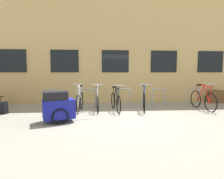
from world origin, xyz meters
TOP-DOWN VIEW (x-y plane):
  - ground_plane at (0.00, 0.00)m, footprint 42.00×42.00m
  - storefront_building at (-0.00, 6.08)m, footprint 28.00×5.80m
  - bike_rack at (0.25, 1.90)m, footprint 6.61×0.05m
  - bicycle_black at (-0.16, 1.32)m, footprint 0.44×1.64m
  - bicycle_silver at (-1.54, 1.34)m, footprint 0.44×1.66m
  - bicycle_white at (-0.87, 1.41)m, footprint 0.44×1.63m
  - bicycle_red at (3.35, 1.30)m, footprint 0.44×1.73m
  - bicycle_blue at (0.95, 1.32)m, footprint 0.54×1.73m
  - bike_trailer at (-2.04, -0.18)m, footprint 1.47×0.86m
  - backpack at (-4.24, 1.08)m, footprint 0.32×0.27m
  - planter_box at (4.97, 2.85)m, footprint 0.70×0.44m

SIDE VIEW (x-z plane):
  - ground_plane at x=0.00m, z-range 0.00..0.00m
  - backpack at x=-4.24m, z-range 0.00..0.44m
  - planter_box at x=4.97m, z-range 0.00..0.60m
  - bicycle_white at x=-0.87m, z-range -0.17..0.90m
  - bicycle_black at x=-0.16m, z-range -0.15..0.89m
  - bicycle_silver at x=-1.54m, z-range -0.16..0.94m
  - bicycle_red at x=3.35m, z-range -0.14..0.94m
  - bicycle_blue at x=0.95m, z-range -0.14..0.94m
  - bike_trailer at x=-2.04m, z-range 0.01..0.95m
  - bike_rack at x=0.25m, z-range 0.09..0.91m
  - storefront_building at x=0.00m, z-range 0.00..5.92m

